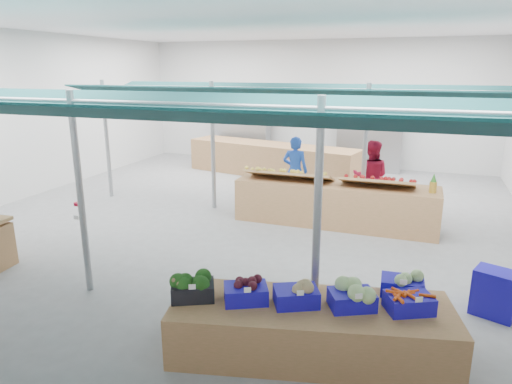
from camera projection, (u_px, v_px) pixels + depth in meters
The scene contains 23 objects.
floor at pixel (245, 218), 10.31m from camera, with size 13.00×13.00×0.00m, color slate.
hall at pixel (266, 95), 10.91m from camera, with size 13.00×13.00×13.00m.
pole_grid at pixel (248, 155), 8.00m from camera, with size 10.00×4.60×3.00m.
awnings at pixel (248, 99), 7.74m from camera, with size 9.50×7.08×0.30m.
back_shelving_left at pixel (241, 134), 16.31m from camera, with size 2.00×0.50×2.00m, color #B23F33.
back_shelving_right at pixel (369, 140), 14.82m from camera, with size 2.00×0.50×2.00m, color #B23F33.
veg_counter at pixel (311, 329), 5.37m from camera, with size 3.26×1.09×0.63m, color olive.
fruit_counter at pixel (335, 204), 9.83m from camera, with size 4.26×1.01×0.91m, color olive.
far_counter at pixel (272, 160), 14.26m from camera, with size 5.56×1.11×1.00m, color olive.
crate_stack at pixel (495, 293), 6.21m from camera, with size 0.55×0.38×0.65m, color #170FA7.
vendor_left at pixel (295, 171), 11.11m from camera, with size 0.62×0.41×1.70m, color #1941A6.
vendor_right at pixel (370, 177), 10.52m from camera, with size 0.83×0.64×1.70m, color maroon.
crate_broccoli at pixel (193, 286), 5.40m from camera, with size 0.60×0.54×0.35m.
crate_beets at pixel (246, 291), 5.34m from camera, with size 0.60×0.54×0.29m.
crate_celeriac at pixel (296, 293), 5.27m from camera, with size 0.60×0.54×0.31m.
crate_cabbage at pixel (352, 295), 5.19m from camera, with size 0.60×0.54×0.35m.
crate_carrots at pixel (409, 302), 5.13m from camera, with size 0.60×0.54×0.29m.
sparrow at pixel (178, 283), 5.29m from camera, with size 0.12×0.09×0.11m.
pole_ribbon at pixel (77, 205), 7.59m from camera, with size 0.12×0.12×0.28m.
apple_heap_yellow at pixel (289, 173), 9.90m from camera, with size 1.90×0.71×0.27m.
apple_heap_red at pixel (377, 180), 9.29m from camera, with size 1.50×0.71×0.27m.
pineapple at pixel (433, 184), 8.93m from camera, with size 0.14×0.14×0.39m.
crate_extra at pixel (402, 283), 5.51m from camera, with size 0.52×0.42×0.32m.
Camera 1 is at (3.58, -9.11, 3.30)m, focal length 32.00 mm.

